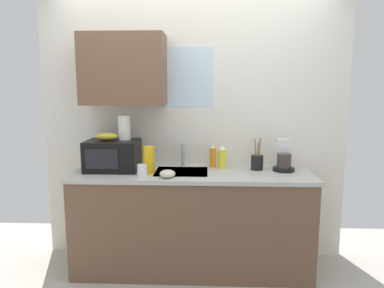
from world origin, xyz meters
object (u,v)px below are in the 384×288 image
paper_towel_roll (124,127)px  cereal_canister (149,160)px  microwave (113,155)px  banana_bunch (107,136)px  coffee_maker (283,159)px  dish_soap_bottle_yellow (222,158)px  dish_soap_bottle_orange (213,156)px  small_bowl (167,174)px  utensil_crock (257,162)px  mug_white (142,170)px

paper_towel_roll → cereal_canister: (0.24, -0.15, -0.26)m
microwave → cereal_canister: 0.35m
microwave → banana_bunch: size_ratio=2.30×
microwave → coffee_maker: size_ratio=1.64×
coffee_maker → banana_bunch: bearing=-177.9°
dish_soap_bottle_yellow → cereal_canister: bearing=-162.3°
microwave → paper_towel_roll: size_ratio=2.09×
dish_soap_bottle_yellow → dish_soap_bottle_orange: bearing=143.1°
microwave → small_bowl: 0.58m
dish_soap_bottle_yellow → microwave: bearing=-173.9°
dish_soap_bottle_yellow → small_bowl: bearing=-142.6°
paper_towel_roll → utensil_crock: paper_towel_roll is taller
dish_soap_bottle_orange → cereal_canister: size_ratio=0.92×
microwave → cereal_canister: (0.34, -0.10, -0.02)m
coffee_maker → dish_soap_bottle_yellow: 0.54m
banana_bunch → dish_soap_bottle_orange: 0.98m
dish_soap_bottle_orange → utensil_crock: bearing=-13.6°
microwave → cereal_canister: bearing=-16.1°
utensil_crock → small_bowl: utensil_crock is taller
dish_soap_bottle_yellow → coffee_maker: bearing=-4.8°
microwave → coffee_maker: (1.52, 0.06, -0.03)m
banana_bunch → dish_soap_bottle_orange: (0.95, 0.17, -0.20)m
banana_bunch → cereal_canister: size_ratio=0.85×
dish_soap_bottle_orange → dish_soap_bottle_yellow: bearing=-36.9°
microwave → paper_towel_roll: paper_towel_roll is taller
banana_bunch → microwave: bearing=-1.8°
dish_soap_bottle_orange → banana_bunch: bearing=-170.1°
banana_bunch → dish_soap_bottle_yellow: 1.06m
utensil_crock → paper_towel_roll: bearing=-179.0°
coffee_maker → mug_white: size_ratio=2.95×
coffee_maker → utensil_crock: 0.23m
mug_white → utensil_crock: 1.03m
dish_soap_bottle_yellow → small_bowl: 0.59m
paper_towel_roll → utensil_crock: size_ratio=0.76×
coffee_maker → dish_soap_bottle_orange: (-0.63, 0.11, -0.00)m
coffee_maker → small_bowl: (-1.01, -0.31, -0.07)m
paper_towel_roll → coffee_maker: size_ratio=0.79×
banana_bunch → utensil_crock: size_ratio=0.69×
microwave → banana_bunch: banana_bunch is taller
dish_soap_bottle_yellow → mug_white: bearing=-156.7°
dish_soap_bottle_yellow → utensil_crock: size_ratio=0.75×
mug_white → utensil_crock: size_ratio=0.33×
cereal_canister → utensil_crock: utensil_crock is taller
dish_soap_bottle_yellow → small_bowl: dish_soap_bottle_yellow is taller
microwave → utensil_crock: 1.30m
paper_towel_roll → coffee_maker: paper_towel_roll is taller
dish_soap_bottle_orange → cereal_canister: (-0.56, -0.27, 0.02)m
coffee_maker → microwave: bearing=-177.7°
dish_soap_bottle_yellow → mug_white: size_ratio=2.27×
mug_white → microwave: bearing=147.7°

